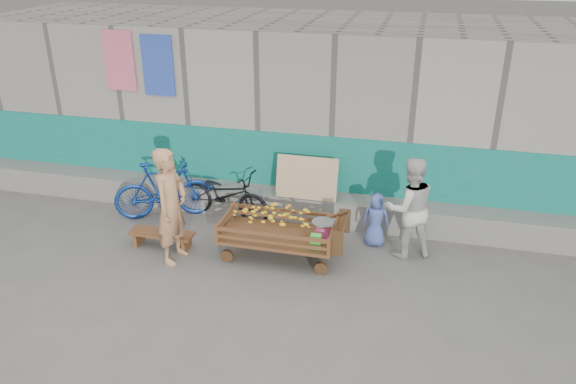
% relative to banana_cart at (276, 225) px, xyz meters
% --- Properties ---
extents(ground, '(80.00, 80.00, 0.00)m').
position_rel_banana_cart_xyz_m(ground, '(-0.11, -1.04, -0.53)').
color(ground, '#595752').
rests_on(ground, ground).
extents(building_wall, '(12.00, 3.50, 3.00)m').
position_rel_banana_cart_xyz_m(building_wall, '(-0.11, 3.01, 0.94)').
color(building_wall, gray).
rests_on(building_wall, ground).
extents(banana_cart, '(1.83, 0.84, 0.78)m').
position_rel_banana_cart_xyz_m(banana_cart, '(0.00, 0.00, 0.00)').
color(banana_cart, brown).
rests_on(banana_cart, ground).
extents(bench, '(0.99, 0.30, 0.25)m').
position_rel_banana_cart_xyz_m(bench, '(-1.77, -0.13, -0.35)').
color(bench, brown).
rests_on(bench, ground).
extents(vendor_man, '(0.47, 0.67, 1.73)m').
position_rel_banana_cart_xyz_m(vendor_man, '(-1.43, -0.41, 0.34)').
color(vendor_man, tan).
rests_on(vendor_man, ground).
extents(woman, '(0.92, 0.83, 1.54)m').
position_rel_banana_cart_xyz_m(woman, '(1.85, 0.53, 0.24)').
color(woman, silver).
rests_on(woman, ground).
extents(child, '(0.43, 0.29, 0.85)m').
position_rel_banana_cart_xyz_m(child, '(1.37, 0.72, -0.10)').
color(child, '#465CAB').
rests_on(child, ground).
extents(bicycle_dark, '(1.72, 0.89, 0.86)m').
position_rel_banana_cart_xyz_m(bicycle_dark, '(-1.16, 1.01, -0.10)').
color(bicycle_dark, black).
rests_on(bicycle_dark, ground).
extents(bicycle_blue, '(1.70, 1.13, 1.00)m').
position_rel_banana_cart_xyz_m(bicycle_blue, '(-2.15, 0.81, -0.03)').
color(bicycle_blue, navy).
rests_on(bicycle_blue, ground).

